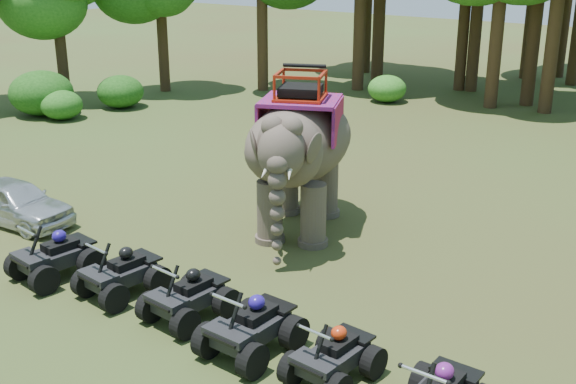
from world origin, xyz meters
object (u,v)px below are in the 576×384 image
Objects in this scene: atv_2 at (188,290)px; atv_4 at (334,349)px; elephant at (300,151)px; parked_car at (15,202)px; atv_0 at (54,250)px; atv_1 at (121,267)px; atv_3 at (251,320)px.

atv_2 reaches higher than atv_4.
elephant is at bearing 105.01° from atv_2.
elephant reaches higher than atv_4.
atv_0 is at bearing -116.88° from parked_car.
elephant is 6.36m from atv_0.
atv_4 is at bearing -101.10° from parked_car.
atv_1 is (-0.95, -5.27, -1.44)m from elephant.
parked_car is 5.52m from atv_1.
atv_0 is at bearing -176.33° from atv_3.
atv_1 reaches higher than atv_2.
elephant is 7.66m from parked_car.
elephant is 1.42× the size of parked_car.
parked_car is 10.79m from atv_4.
elephant is 5.49m from atv_2.
atv_3 is at bearing -171.47° from atv_4.
atv_2 is 0.95× the size of atv_3.
atv_3 reaches higher than atv_0.
elephant is 2.76× the size of atv_0.
atv_0 is 1.11× the size of atv_4.
parked_car is 2.03× the size of atv_2.
atv_4 is at bearing 5.57° from atv_1.
atv_4 is (7.14, 0.17, -0.07)m from atv_0.
atv_4 is (5.32, -0.12, -0.04)m from atv_1.
atv_1 is at bearing -176.34° from atv_4.
elephant is at bearing 70.96° from atv_0.
atv_2 is 3.47m from atv_4.
elephant is 2.90× the size of atv_2.
elephant is at bearing 86.62° from atv_1.
atv_0 is at bearing -169.81° from atv_2.
atv_4 is at bearing 6.65° from atv_3.
atv_1 is 5.32m from atv_4.
elephant is 5.54m from atv_1.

